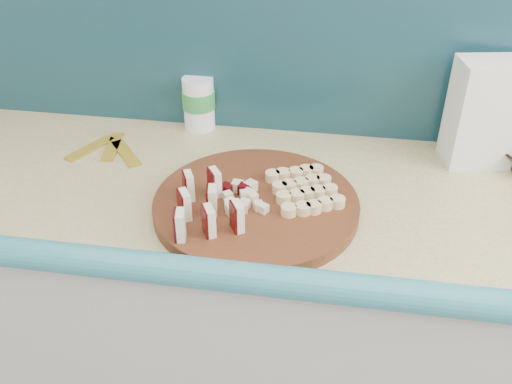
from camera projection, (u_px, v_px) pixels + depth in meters
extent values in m
cube|color=beige|center=(267.00, 333.00, 1.53)|extent=(2.20, 0.60, 0.88)
cube|color=tan|center=(269.00, 193.00, 1.28)|extent=(2.20, 0.60, 0.03)
cube|color=teal|center=(246.00, 284.00, 1.03)|extent=(2.20, 0.06, 0.03)
cube|color=teal|center=(287.00, 36.00, 1.37)|extent=(2.20, 0.02, 0.50)
cylinder|color=#4E2510|center=(256.00, 205.00, 1.19)|extent=(0.57, 0.57, 0.03)
cube|color=beige|center=(181.00, 225.00, 1.06)|extent=(0.03, 0.04, 0.06)
cube|color=#3F0407|center=(176.00, 226.00, 1.06)|extent=(0.02, 0.04, 0.06)
cube|color=beige|center=(185.00, 205.00, 1.12)|extent=(0.03, 0.04, 0.06)
cube|color=#3F0407|center=(180.00, 205.00, 1.12)|extent=(0.02, 0.04, 0.06)
cube|color=beige|center=(189.00, 186.00, 1.17)|extent=(0.03, 0.04, 0.06)
cube|color=#3F0407|center=(185.00, 187.00, 1.17)|extent=(0.02, 0.04, 0.06)
cube|color=beige|center=(210.00, 221.00, 1.07)|extent=(0.03, 0.04, 0.06)
cube|color=#3F0407|center=(205.00, 222.00, 1.07)|extent=(0.02, 0.04, 0.06)
cube|color=beige|center=(213.00, 201.00, 1.13)|extent=(0.03, 0.04, 0.06)
cube|color=#3F0407|center=(208.00, 201.00, 1.13)|extent=(0.02, 0.04, 0.06)
cube|color=beige|center=(215.00, 182.00, 1.19)|extent=(0.03, 0.04, 0.06)
cube|color=#3F0407|center=(211.00, 183.00, 1.18)|extent=(0.02, 0.04, 0.06)
cube|color=beige|center=(238.00, 216.00, 1.09)|extent=(0.03, 0.04, 0.06)
cube|color=#3F0407|center=(233.00, 217.00, 1.08)|extent=(0.02, 0.04, 0.06)
cube|color=#F6E9C5|center=(248.00, 197.00, 1.17)|extent=(0.02, 0.02, 0.02)
cube|color=#F6E9C5|center=(251.00, 195.00, 1.18)|extent=(0.02, 0.02, 0.02)
cube|color=#3F0407|center=(250.00, 191.00, 1.19)|extent=(0.02, 0.02, 0.02)
cube|color=#F6E9C5|center=(245.00, 194.00, 1.18)|extent=(0.02, 0.02, 0.02)
cube|color=#F6E9C5|center=(242.00, 192.00, 1.19)|extent=(0.02, 0.02, 0.02)
cube|color=#F6E9C5|center=(236.00, 191.00, 1.19)|extent=(0.02, 0.02, 0.02)
cube|color=#F6E9C5|center=(238.00, 196.00, 1.18)|extent=(0.02, 0.02, 0.02)
cube|color=#F6E9C5|center=(234.00, 197.00, 1.17)|extent=(0.02, 0.02, 0.02)
cube|color=#3F0407|center=(230.00, 200.00, 1.17)|extent=(0.02, 0.02, 0.02)
cube|color=#F6E9C5|center=(238.00, 200.00, 1.16)|extent=(0.02, 0.02, 0.02)
cube|color=#F6E9C5|center=(238.00, 203.00, 1.16)|extent=(0.02, 0.02, 0.02)
cube|color=#F6E9C5|center=(243.00, 200.00, 1.16)|extent=(0.02, 0.02, 0.02)
cube|color=#F6E9C5|center=(246.00, 202.00, 1.16)|extent=(0.02, 0.02, 0.02)
cube|color=#F6E9C5|center=(251.00, 203.00, 1.15)|extent=(0.02, 0.02, 0.02)
cube|color=#3F0407|center=(249.00, 199.00, 1.17)|extent=(0.02, 0.02, 0.02)
cube|color=#F6E9C5|center=(253.00, 198.00, 1.17)|extent=(0.02, 0.02, 0.02)
cylinder|color=beige|center=(290.00, 210.00, 1.14)|extent=(0.03, 0.03, 0.02)
cylinder|color=beige|center=(302.00, 208.00, 1.14)|extent=(0.03, 0.03, 0.02)
cylinder|color=beige|center=(314.00, 206.00, 1.15)|extent=(0.03, 0.03, 0.02)
cylinder|color=beige|center=(327.00, 204.00, 1.15)|extent=(0.03, 0.03, 0.02)
cylinder|color=beige|center=(338.00, 202.00, 1.16)|extent=(0.03, 0.03, 0.02)
cylinder|color=beige|center=(284.00, 198.00, 1.17)|extent=(0.03, 0.03, 0.02)
cylinder|color=beige|center=(296.00, 196.00, 1.18)|extent=(0.03, 0.03, 0.02)
cylinder|color=beige|center=(308.00, 195.00, 1.18)|extent=(0.03, 0.03, 0.02)
cylinder|color=beige|center=(319.00, 193.00, 1.19)|extent=(0.03, 0.03, 0.02)
cylinder|color=beige|center=(331.00, 191.00, 1.19)|extent=(0.03, 0.03, 0.02)
cylinder|color=beige|center=(278.00, 187.00, 1.21)|extent=(0.03, 0.03, 0.02)
cylinder|color=beige|center=(290.00, 185.00, 1.21)|extent=(0.03, 0.03, 0.02)
cylinder|color=beige|center=(301.00, 184.00, 1.22)|extent=(0.03, 0.03, 0.02)
cylinder|color=beige|center=(312.00, 182.00, 1.22)|extent=(0.03, 0.03, 0.02)
cylinder|color=beige|center=(324.00, 180.00, 1.23)|extent=(0.03, 0.03, 0.02)
cylinder|color=beige|center=(272.00, 177.00, 1.24)|extent=(0.03, 0.03, 0.02)
cylinder|color=beige|center=(284.00, 175.00, 1.25)|extent=(0.03, 0.03, 0.02)
cylinder|color=beige|center=(295.00, 173.00, 1.25)|extent=(0.03, 0.03, 0.02)
cylinder|color=beige|center=(306.00, 172.00, 1.26)|extent=(0.03, 0.03, 0.02)
cylinder|color=beige|center=(317.00, 170.00, 1.26)|extent=(0.03, 0.03, 0.02)
cube|color=white|center=(483.00, 113.00, 1.30)|extent=(0.16, 0.13, 0.25)
cylinder|color=white|center=(199.00, 103.00, 1.48)|extent=(0.08, 0.08, 0.14)
cylinder|color=green|center=(199.00, 99.00, 1.47)|extent=(0.08, 0.08, 0.05)
cube|color=gold|center=(90.00, 148.00, 1.41)|extent=(0.09, 0.14, 0.01)
cube|color=gold|center=(113.00, 147.00, 1.42)|extent=(0.05, 0.14, 0.01)
cube|color=gold|center=(126.00, 153.00, 1.39)|extent=(0.11, 0.13, 0.01)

